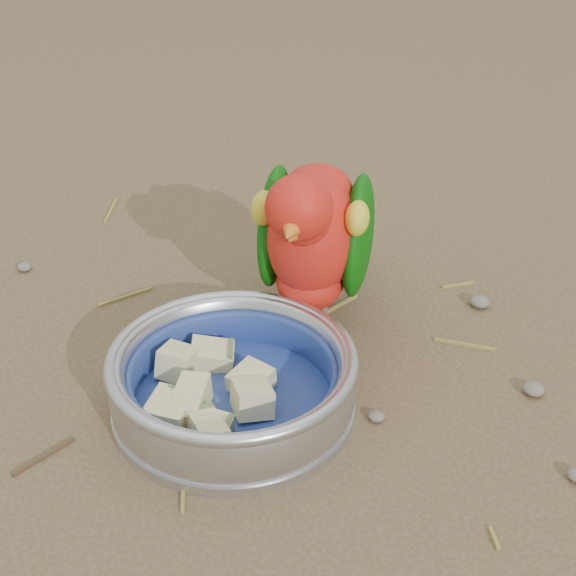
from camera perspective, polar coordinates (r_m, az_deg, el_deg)
The scene contains 6 objects.
ground at distance 0.79m, azimuth -5.96°, elevation -8.11°, with size 60.00×60.00×0.00m, color brown.
food_bowl at distance 0.79m, azimuth -3.54°, elevation -7.52°, with size 0.21×0.21×0.02m, color #B2B2BA.
bowl_wall at distance 0.77m, azimuth -3.61°, elevation -5.78°, with size 0.21×0.21×0.04m, color #B2B2BA, non-canonical shape.
fruit_wedges at distance 0.77m, azimuth -3.59°, elevation -6.19°, with size 0.13×0.13×0.03m, color beige, non-canonical shape.
lory_parrot at distance 0.84m, azimuth 1.57°, elevation 2.51°, with size 0.11×0.23×0.19m, color red, non-canonical shape.
ground_debris at distance 0.83m, azimuth -5.62°, elevation -5.63°, with size 0.90×0.80×0.01m, color olive, non-canonical shape.
Camera 1 is at (0.44, -0.42, 0.50)m, focal length 55.00 mm.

